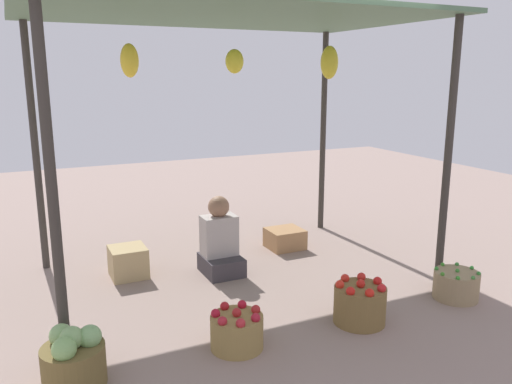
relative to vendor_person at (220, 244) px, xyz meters
name	(u,v)px	position (x,y,z in m)	size (l,w,h in m)	color
ground_plane	(234,275)	(0.09, -0.13, -0.30)	(14.00, 14.00, 0.00)	gray
market_stall_structure	(232,34)	(0.10, -0.14, 1.99)	(3.61, 2.35, 2.47)	#38332D
vendor_person	(220,244)	(0.00, 0.00, 0.00)	(0.36, 0.44, 0.78)	#3B363B
basket_cabbages	(73,359)	(-1.54, -1.39, -0.12)	(0.40, 0.40, 0.40)	brown
basket_red_apples	(237,331)	(-0.43, -1.41, -0.17)	(0.38, 0.38, 0.31)	olive
basket_red_tomatoes	(360,304)	(0.61, -1.47, -0.14)	(0.41, 0.41, 0.36)	brown
basket_green_chilies	(456,285)	(1.66, -1.46, -0.17)	(0.39, 0.39, 0.28)	#967F5B
wooden_crate_near_vendor	(285,238)	(0.94, 0.38, -0.19)	(0.39, 0.36, 0.22)	#AA7B4F
wooden_crate_stacked_rear	(128,262)	(-0.85, 0.29, -0.15)	(0.34, 0.34, 0.30)	tan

